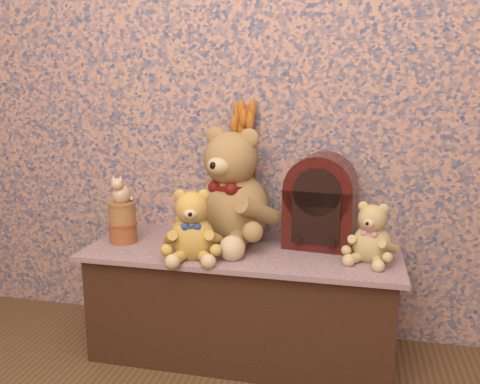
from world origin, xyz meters
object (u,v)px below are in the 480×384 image
object	(u,v)px
teddy_medium	(192,221)
teddy_large	(234,181)
cathedral_radio	(321,200)
teddy_small	(373,230)
ceramic_vase	(246,211)
cat_figurine	(121,188)
biscuit_tin_lower	(123,232)

from	to	relation	value
teddy_medium	teddy_large	bearing A→B (deg)	53.66
teddy_medium	cathedral_radio	bearing A→B (deg)	15.02
teddy_large	teddy_small	distance (m)	0.59
teddy_medium	ceramic_vase	distance (m)	0.38
teddy_large	ceramic_vase	size ratio (longest dim) A/B	2.56
teddy_large	cat_figurine	bearing A→B (deg)	-146.80
teddy_medium	biscuit_tin_lower	world-z (taller)	teddy_medium
ceramic_vase	biscuit_tin_lower	distance (m)	0.53
teddy_large	teddy_medium	bearing A→B (deg)	-95.43
teddy_small	biscuit_tin_lower	size ratio (longest dim) A/B	2.08
teddy_large	teddy_medium	world-z (taller)	teddy_large
cathedral_radio	ceramic_vase	world-z (taller)	cathedral_radio
biscuit_tin_lower	cat_figurine	world-z (taller)	cat_figurine
teddy_medium	teddy_small	bearing A→B (deg)	-4.16
teddy_small	cathedral_radio	world-z (taller)	cathedral_radio
teddy_small	cat_figurine	world-z (taller)	cat_figurine
teddy_small	cathedral_radio	bearing A→B (deg)	163.25
ceramic_vase	cat_figurine	xyz separation A→B (m)	(-0.47, -0.24, 0.13)
teddy_small	biscuit_tin_lower	world-z (taller)	teddy_small
teddy_large	teddy_medium	xyz separation A→B (m)	(-0.10, -0.24, -0.11)
teddy_small	cat_figurine	distance (m)	1.01
teddy_large	biscuit_tin_lower	bearing A→B (deg)	-146.80
cathedral_radio	ceramic_vase	xyz separation A→B (m)	(-0.33, 0.10, -0.09)
teddy_small	teddy_medium	bearing A→B (deg)	-152.05
cathedral_radio	ceramic_vase	size ratio (longest dim) A/B	1.89
cathedral_radio	cat_figurine	size ratio (longest dim) A/B	3.16
teddy_medium	cathedral_radio	size ratio (longest dim) A/B	0.75
ceramic_vase	cat_figurine	size ratio (longest dim) A/B	1.67
teddy_medium	teddy_small	size ratio (longest dim) A/B	1.19
teddy_small	ceramic_vase	distance (m)	0.58
teddy_small	ceramic_vase	xyz separation A→B (m)	(-0.53, 0.24, -0.02)
ceramic_vase	biscuit_tin_lower	bearing A→B (deg)	-153.34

